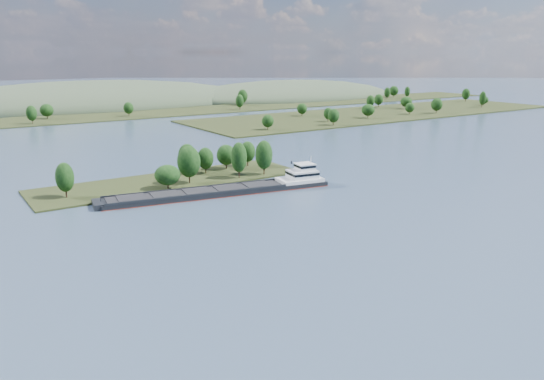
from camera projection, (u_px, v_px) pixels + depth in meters
ground at (256, 224)px, 149.02m from camera, size 1800.00×1800.00×0.00m
tree_island at (189, 170)px, 199.08m from camera, size 100.00×31.40×14.94m
right_bank at (385, 112)px, 417.35m from camera, size 320.00×90.00×15.43m
back_shoreline at (59, 119)px, 378.54m from camera, size 900.00×60.00×15.34m
hill_east at (289, 97)px, 570.36m from camera, size 260.00×140.00×36.00m
hill_west at (93, 105)px, 487.50m from camera, size 320.00×160.00×44.00m
cargo_barge at (233, 189)px, 181.97m from camera, size 81.12×23.20×10.91m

